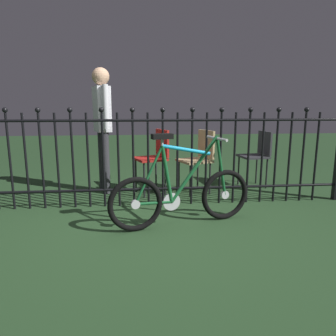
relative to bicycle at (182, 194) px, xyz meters
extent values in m
plane|color=#244123|center=(-0.25, 0.02, -0.32)|extent=(20.00, 20.00, 0.00)
cylinder|color=black|center=(-1.89, 0.68, 0.24)|extent=(0.03, 0.03, 1.12)
sphere|color=black|center=(-1.89, 0.68, 0.82)|extent=(0.06, 0.06, 0.06)
cylinder|color=black|center=(-1.72, 0.68, 0.24)|extent=(0.03, 0.03, 1.12)
cylinder|color=black|center=(-1.54, 0.68, 0.24)|extent=(0.03, 0.03, 1.12)
sphere|color=black|center=(-1.54, 0.68, 0.82)|extent=(0.06, 0.06, 0.06)
cylinder|color=black|center=(-1.37, 0.68, 0.24)|extent=(0.03, 0.03, 1.12)
cylinder|color=black|center=(-1.19, 0.68, 0.24)|extent=(0.03, 0.03, 1.12)
sphere|color=black|center=(-1.19, 0.68, 0.82)|extent=(0.06, 0.06, 0.06)
cylinder|color=black|center=(-1.02, 0.68, 0.24)|extent=(0.03, 0.03, 1.12)
cylinder|color=black|center=(-0.84, 0.68, 0.24)|extent=(0.03, 0.03, 1.12)
sphere|color=black|center=(-0.84, 0.68, 0.82)|extent=(0.06, 0.06, 0.06)
cylinder|color=black|center=(-0.67, 0.68, 0.24)|extent=(0.03, 0.03, 1.12)
cylinder|color=black|center=(-0.49, 0.68, 0.24)|extent=(0.03, 0.03, 1.12)
sphere|color=black|center=(-0.49, 0.68, 0.82)|extent=(0.06, 0.06, 0.06)
cylinder|color=black|center=(-0.32, 0.68, 0.24)|extent=(0.03, 0.03, 1.12)
cylinder|color=black|center=(-0.14, 0.68, 0.24)|extent=(0.03, 0.03, 1.12)
sphere|color=black|center=(-0.14, 0.68, 0.82)|extent=(0.06, 0.06, 0.06)
cylinder|color=black|center=(0.03, 0.68, 0.24)|extent=(0.03, 0.03, 1.12)
cylinder|color=black|center=(0.21, 0.68, 0.24)|extent=(0.03, 0.03, 1.12)
sphere|color=black|center=(0.21, 0.68, 0.82)|extent=(0.06, 0.06, 0.06)
cylinder|color=black|center=(0.38, 0.68, 0.24)|extent=(0.03, 0.03, 1.12)
cylinder|color=black|center=(0.56, 0.68, 0.24)|extent=(0.03, 0.03, 1.12)
sphere|color=black|center=(0.56, 0.68, 0.82)|extent=(0.06, 0.06, 0.06)
cylinder|color=black|center=(0.74, 0.68, 0.24)|extent=(0.03, 0.03, 1.12)
cylinder|color=black|center=(0.91, 0.68, 0.24)|extent=(0.03, 0.03, 1.12)
sphere|color=black|center=(0.91, 0.68, 0.82)|extent=(0.06, 0.06, 0.06)
cylinder|color=black|center=(1.09, 0.68, 0.24)|extent=(0.03, 0.03, 1.12)
cylinder|color=black|center=(1.26, 0.68, 0.24)|extent=(0.03, 0.03, 1.12)
sphere|color=black|center=(1.26, 0.68, 0.82)|extent=(0.06, 0.06, 0.06)
cylinder|color=black|center=(1.44, 0.68, 0.24)|extent=(0.03, 0.03, 1.12)
cylinder|color=black|center=(1.61, 0.68, 0.24)|extent=(0.03, 0.03, 1.12)
sphere|color=black|center=(1.61, 0.68, 0.82)|extent=(0.06, 0.06, 0.06)
cylinder|color=black|center=(1.79, 0.68, 0.24)|extent=(0.03, 0.03, 1.12)
cylinder|color=black|center=(-0.25, 0.68, -0.12)|extent=(4.69, 0.03, 0.03)
cylinder|color=black|center=(-0.25, 0.68, 0.71)|extent=(4.69, 0.03, 0.03)
torus|color=black|center=(-0.47, -0.12, -0.05)|extent=(0.54, 0.18, 0.54)
cylinder|color=silver|center=(-0.47, -0.12, -0.05)|extent=(0.09, 0.05, 0.09)
torus|color=black|center=(0.47, 0.12, -0.05)|extent=(0.54, 0.18, 0.54)
cylinder|color=silver|center=(0.47, 0.12, -0.05)|extent=(0.09, 0.05, 0.09)
cylinder|color=#19592D|center=(0.12, 0.03, 0.25)|extent=(0.51, 0.16, 0.66)
cylinder|color=#19A5D8|center=(0.04, 0.01, 0.45)|extent=(0.50, 0.16, 0.14)
cylinder|color=#19592D|center=(-0.16, -0.04, 0.22)|extent=(0.14, 0.07, 0.57)
cylinder|color=#19592D|center=(-0.29, -0.07, -0.06)|extent=(0.36, 0.12, 0.04)
cylinder|color=#19592D|center=(-0.34, -0.09, 0.22)|extent=(0.29, 0.10, 0.56)
cylinder|color=#19592D|center=(0.42, 0.11, 0.26)|extent=(0.15, 0.07, 0.63)
cylinder|color=silver|center=(0.36, 0.09, 0.56)|extent=(0.03, 0.03, 0.02)
cylinder|color=silver|center=(0.36, 0.09, 0.55)|extent=(0.12, 0.39, 0.03)
cylinder|color=silver|center=(-0.20, -0.05, 0.53)|extent=(0.03, 0.03, 0.07)
cube|color=black|center=(-0.20, -0.05, 0.59)|extent=(0.22, 0.14, 0.05)
cylinder|color=silver|center=(-0.11, -0.03, -0.07)|extent=(0.18, 0.06, 0.18)
cylinder|color=black|center=(-0.36, 0.99, -0.09)|extent=(0.02, 0.02, 0.47)
cylinder|color=black|center=(-0.47, 1.27, -0.09)|extent=(0.02, 0.02, 0.47)
cylinder|color=black|center=(-0.08, 1.10, -0.09)|extent=(0.02, 0.02, 0.47)
cylinder|color=black|center=(-0.18, 1.38, -0.09)|extent=(0.02, 0.02, 0.47)
cube|color=#A51E19|center=(-0.27, 1.19, 0.17)|extent=(0.49, 0.49, 0.03)
cube|color=#A51E19|center=(-0.10, 1.25, 0.37)|extent=(0.16, 0.35, 0.36)
cylinder|color=black|center=(1.13, 1.26, -0.10)|extent=(0.02, 0.02, 0.44)
cylinder|color=black|center=(1.09, 1.55, -0.10)|extent=(0.02, 0.02, 0.44)
cylinder|color=black|center=(1.42, 1.29, -0.10)|extent=(0.02, 0.02, 0.44)
cylinder|color=black|center=(1.39, 1.59, -0.10)|extent=(0.02, 0.02, 0.44)
cube|color=#2D2D33|center=(1.26, 1.42, 0.14)|extent=(0.42, 0.42, 0.03)
cube|color=#2D2D33|center=(1.43, 1.45, 0.33)|extent=(0.08, 0.36, 0.34)
cylinder|color=black|center=(0.24, 0.95, -0.10)|extent=(0.02, 0.02, 0.44)
cylinder|color=black|center=(0.13, 1.24, -0.10)|extent=(0.02, 0.02, 0.44)
cylinder|color=black|center=(0.53, 1.07, -0.10)|extent=(0.02, 0.02, 0.44)
cylinder|color=black|center=(0.42, 1.36, -0.10)|extent=(0.02, 0.02, 0.44)
cube|color=tan|center=(0.33, 1.16, 0.13)|extent=(0.50, 0.50, 0.03)
cube|color=tan|center=(0.50, 1.22, 0.35)|extent=(0.16, 0.35, 0.38)
cylinder|color=#2D2D33|center=(-0.88, 1.27, 0.10)|extent=(0.11, 0.11, 0.85)
cylinder|color=#2D2D33|center=(-0.94, 1.42, 0.10)|extent=(0.11, 0.11, 0.85)
cube|color=silver|center=(-0.91, 1.34, 0.82)|extent=(0.27, 0.34, 0.60)
cylinder|color=silver|center=(-0.84, 1.15, 0.85)|extent=(0.08, 0.08, 0.57)
cylinder|color=silver|center=(-0.98, 1.53, 0.85)|extent=(0.08, 0.08, 0.57)
sphere|color=tan|center=(-0.91, 1.34, 1.25)|extent=(0.23, 0.23, 0.23)
camera|label=1|loc=(-0.43, -2.98, 0.87)|focal=33.30mm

